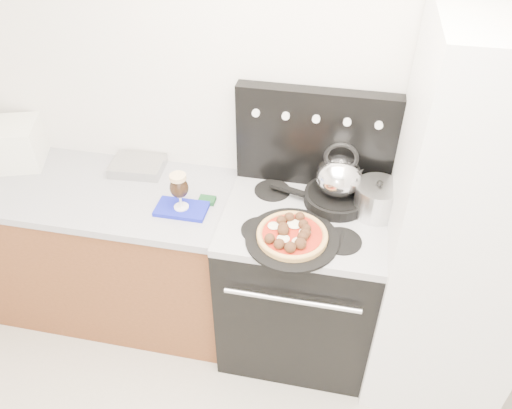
% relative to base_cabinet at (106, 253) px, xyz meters
% --- Properties ---
extents(room_shell, '(3.52, 3.01, 2.52)m').
position_rel_base_cabinet_xyz_m(room_shell, '(1.02, -0.91, 0.82)').
color(room_shell, beige).
rests_on(room_shell, ground).
extents(base_cabinet, '(1.45, 0.60, 0.86)m').
position_rel_base_cabinet_xyz_m(base_cabinet, '(0.00, 0.00, 0.00)').
color(base_cabinet, brown).
rests_on(base_cabinet, ground).
extents(countertop, '(1.48, 0.63, 0.04)m').
position_rel_base_cabinet_xyz_m(countertop, '(0.00, 0.00, 0.45)').
color(countertop, '#A2A2AB').
rests_on(countertop, base_cabinet).
extents(stove_body, '(0.76, 0.65, 0.88)m').
position_rel_base_cabinet_xyz_m(stove_body, '(1.10, -0.02, 0.01)').
color(stove_body, black).
rests_on(stove_body, ground).
extents(cooktop, '(0.76, 0.65, 0.04)m').
position_rel_base_cabinet_xyz_m(cooktop, '(1.10, -0.02, 0.47)').
color(cooktop, '#ADADB2').
rests_on(cooktop, stove_body).
extents(backguard, '(0.76, 0.08, 0.50)m').
position_rel_base_cabinet_xyz_m(backguard, '(1.10, 0.25, 0.74)').
color(backguard, black).
rests_on(backguard, cooktop).
extents(fridge, '(0.64, 0.68, 1.90)m').
position_rel_base_cabinet_xyz_m(fridge, '(1.80, -0.05, 0.52)').
color(fridge, silver).
rests_on(fridge, ground).
extents(toaster_oven, '(0.43, 0.37, 0.23)m').
position_rel_base_cabinet_xyz_m(toaster_oven, '(-0.51, 0.12, 0.58)').
color(toaster_oven, white).
rests_on(toaster_oven, countertop).
extents(foil_sheet, '(0.28, 0.22, 0.05)m').
position_rel_base_cabinet_xyz_m(foil_sheet, '(0.19, 0.19, 0.50)').
color(foil_sheet, silver).
rests_on(foil_sheet, countertop).
extents(oven_mitt, '(0.25, 0.14, 0.02)m').
position_rel_base_cabinet_xyz_m(oven_mitt, '(0.52, -0.09, 0.48)').
color(oven_mitt, '#141CB1').
rests_on(oven_mitt, countertop).
extents(beer_glass, '(0.11, 0.11, 0.19)m').
position_rel_base_cabinet_xyz_m(beer_glass, '(0.52, -0.09, 0.59)').
color(beer_glass, black).
rests_on(beer_glass, oven_mitt).
extents(pizza_pan, '(0.44, 0.44, 0.01)m').
position_rel_base_cabinet_xyz_m(pizza_pan, '(1.07, -0.21, 0.50)').
color(pizza_pan, black).
rests_on(pizza_pan, cooktop).
extents(pizza, '(0.34, 0.34, 0.04)m').
position_rel_base_cabinet_xyz_m(pizza, '(1.07, -0.21, 0.53)').
color(pizza, tan).
rests_on(pizza, pizza_pan).
extents(skillet, '(0.38, 0.38, 0.05)m').
position_rel_base_cabinet_xyz_m(skillet, '(1.24, 0.10, 0.52)').
color(skillet, black).
rests_on(skillet, cooktop).
extents(tea_kettle, '(0.25, 0.25, 0.23)m').
position_rel_base_cabinet_xyz_m(tea_kettle, '(1.24, 0.10, 0.66)').
color(tea_kettle, silver).
rests_on(tea_kettle, skillet).
extents(stock_pot, '(0.24, 0.24, 0.15)m').
position_rel_base_cabinet_xyz_m(stock_pot, '(1.42, 0.05, 0.56)').
color(stock_pot, silver).
rests_on(stock_pot, cooktop).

